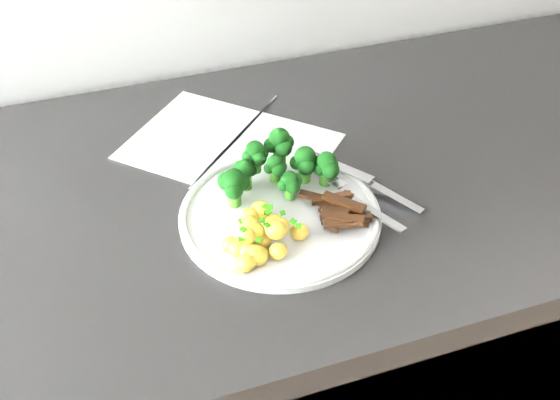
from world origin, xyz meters
The scene contains 8 objects.
counter centered at (-0.13, 1.67, 0.45)m, with size 2.38×0.60×0.89m.
recipe_paper centered at (-0.10, 1.77, 0.89)m, with size 0.33×0.33×0.00m.
plate centered at (-0.08, 1.60, 0.90)m, with size 0.25×0.25×0.01m.
broccoli centered at (-0.06, 1.66, 0.93)m, with size 0.16×0.10×0.06m.
potatoes centered at (-0.12, 1.56, 0.92)m, with size 0.10×0.10×0.04m.
beef_strips centered at (-0.01, 1.57, 0.91)m, with size 0.07×0.09×0.02m.
fork centered at (0.02, 1.58, 0.91)m, with size 0.06×0.15×0.01m.
knife centered at (0.05, 1.61, 0.90)m, with size 0.10×0.16×0.02m.
Camera 1 is at (-0.28, 1.03, 1.44)m, focal length 43.09 mm.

